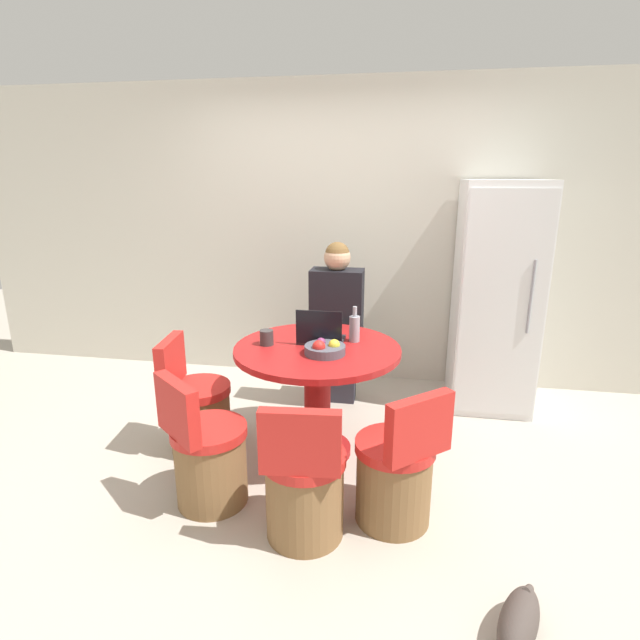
# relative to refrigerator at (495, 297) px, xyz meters

# --- Properties ---
(ground_plane) EXTENTS (12.00, 12.00, 0.00)m
(ground_plane) POSITION_rel_refrigerator_xyz_m (-1.30, -1.25, -0.89)
(ground_plane) COLOR #B2A899
(wall_back) EXTENTS (7.00, 0.06, 2.60)m
(wall_back) POSITION_rel_refrigerator_xyz_m (-1.30, 0.39, 0.41)
(wall_back) COLOR beige
(wall_back) RESTS_ON ground_plane
(refrigerator) EXTENTS (0.62, 0.69, 1.79)m
(refrigerator) POSITION_rel_refrigerator_xyz_m (0.00, 0.00, 0.00)
(refrigerator) COLOR white
(refrigerator) RESTS_ON ground_plane
(dining_table) EXTENTS (1.07, 1.07, 0.76)m
(dining_table) POSITION_rel_refrigerator_xyz_m (-1.24, -1.04, -0.34)
(dining_table) COLOR maroon
(dining_table) RESTS_ON ground_plane
(chair_near_camera) EXTENTS (0.43, 0.44, 0.80)m
(chair_near_camera) POSITION_rel_refrigerator_xyz_m (-1.16, -1.85, -0.61)
(chair_near_camera) COLOR brown
(chair_near_camera) RESTS_ON ground_plane
(chair_near_right_corner) EXTENTS (0.50, 0.50, 0.80)m
(chair_near_right_corner) POSITION_rel_refrigerator_xyz_m (-0.70, -1.65, -0.61)
(chair_near_right_corner) COLOR brown
(chair_near_right_corner) RESTS_ON ground_plane
(chair_near_left_corner) EXTENTS (0.49, 0.50, 0.80)m
(chair_near_left_corner) POSITION_rel_refrigerator_xyz_m (-1.76, -1.67, -0.61)
(chair_near_left_corner) COLOR brown
(chair_near_left_corner) RESTS_ON ground_plane
(chair_left_side) EXTENTS (0.44, 0.43, 0.80)m
(chair_left_side) POSITION_rel_refrigerator_xyz_m (-2.05, -1.13, -0.61)
(chair_left_side) COLOR brown
(chair_left_side) RESTS_ON ground_plane
(person_seated) EXTENTS (0.40, 0.37, 1.34)m
(person_seated) POSITION_rel_refrigerator_xyz_m (-1.22, -0.28, -0.16)
(person_seated) COLOR #2D2D38
(person_seated) RESTS_ON ground_plane
(laptop) EXTENTS (0.30, 0.22, 0.24)m
(laptop) POSITION_rel_refrigerator_xyz_m (-1.23, -0.96, -0.08)
(laptop) COLOR #232328
(laptop) RESTS_ON dining_table
(fruit_bowl) EXTENTS (0.25, 0.25, 0.10)m
(fruit_bowl) POSITION_rel_refrigerator_xyz_m (-1.17, -1.16, -0.10)
(fruit_bowl) COLOR #4C4C56
(fruit_bowl) RESTS_ON dining_table
(coffee_cup) EXTENTS (0.09, 0.09, 0.10)m
(coffee_cup) POSITION_rel_refrigerator_xyz_m (-1.57, -1.06, -0.08)
(coffee_cup) COLOR #383333
(coffee_cup) RESTS_ON dining_table
(bottle) EXTENTS (0.07, 0.07, 0.24)m
(bottle) POSITION_rel_refrigerator_xyz_m (-1.02, -0.89, -0.04)
(bottle) COLOR #9999A3
(bottle) RESTS_ON dining_table
(cat) EXTENTS (0.28, 0.48, 0.17)m
(cat) POSITION_rel_refrigerator_xyz_m (-0.19, -2.32, -0.80)
(cat) COLOR #473D38
(cat) RESTS_ON ground_plane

